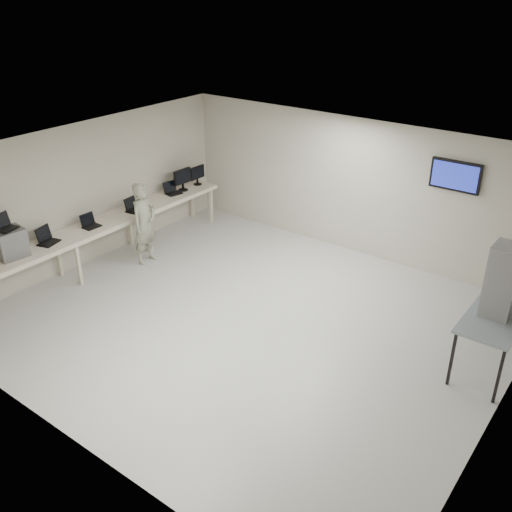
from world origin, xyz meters
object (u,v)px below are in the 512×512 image
Objects in this scene: equipment_box at (10,243)px; soldier at (144,224)px; side_table at (496,318)px; workbench at (104,225)px.

equipment_box is 0.30× the size of soldier.
workbench is at bearing -171.35° from side_table.
workbench is 7.27m from side_table.
side_table is (7.19, 1.09, 0.06)m from workbench.
equipment_box is (-0.06, -1.93, 0.32)m from workbench.
equipment_box reaches higher than workbench.
soldier is at bearing -175.17° from side_table.
equipment_box reaches higher than side_table.
side_table is (6.61, 0.56, 0.05)m from soldier.
workbench is at bearing 94.79° from equipment_box.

